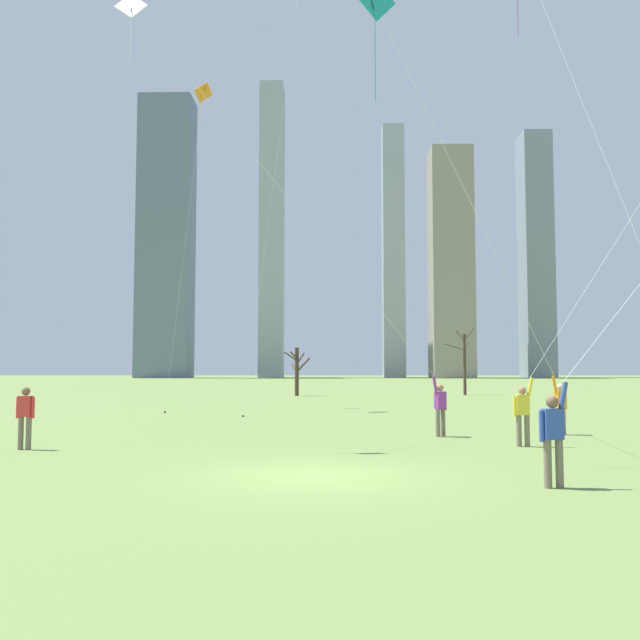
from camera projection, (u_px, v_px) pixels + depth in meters
ground_plane at (314, 476)px, 13.59m from camera, size 400.00×400.00×0.00m
kite_flyer_foreground_right_white at (404, 360)px, 21.23m from camera, size 9.71×3.36×12.75m
kite_flyer_foreground_left_blue at (592, 296)px, 19.42m from camera, size 9.19×2.24×13.91m
kite_flyer_far_back_teal at (521, 320)px, 20.72m from camera, size 7.27×6.82×11.97m
kite_flyer_midfield_center_green at (609, 356)px, 12.68m from camera, size 8.98×2.64×11.31m
bystander_watching_nearby at (25, 415)px, 18.03m from camera, size 0.51×0.24×1.62m
distant_kite_drifting_right_orange at (201, 114)px, 36.27m from camera, size 1.62×3.05×17.20m
distant_kite_high_overhead_yellow at (98, 22)px, 40.66m from camera, size 5.74×3.86×26.54m
bare_tree_far_right_edge at (297, 369)px, 53.59m from camera, size 2.08×1.96×3.73m
bare_tree_rightmost at (464, 361)px, 55.09m from camera, size 2.26×2.14×5.31m
skyline_squat_block at (536, 255)px, 166.10m from camera, size 6.70×8.57×58.75m
skyline_tall_tower at (166, 237)px, 158.85m from camera, size 11.90×8.99×64.57m
skyline_mid_tower_right at (451, 263)px, 155.21m from camera, size 9.16×9.87×51.43m
skyline_slender_spire at (272, 230)px, 164.77m from camera, size 5.45×8.50×69.90m
skyline_wide_slab at (393, 251)px, 165.88m from camera, size 5.08×6.45×60.46m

